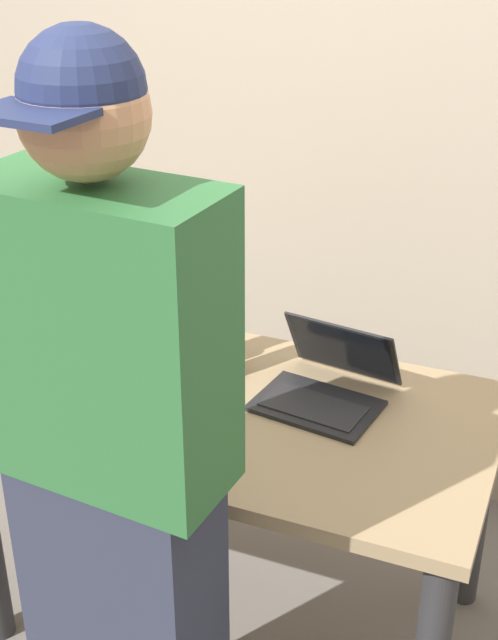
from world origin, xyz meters
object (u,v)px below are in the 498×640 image
object	(u,v)px
beer_bottle_brown	(195,335)
laptop	(327,383)
beer_bottle_amber	(216,319)
beer_bottle_green	(231,333)
person_figure	(115,478)

from	to	relation	value
beer_bottle_brown	laptop	bearing A→B (deg)	-0.59
laptop	beer_bottle_brown	world-z (taller)	beer_bottle_brown
beer_bottle_amber	beer_bottle_green	bearing A→B (deg)	-42.12
beer_bottle_green	beer_bottle_amber	distance (m)	0.10
beer_bottle_amber	person_figure	distance (m)	0.79
beer_bottle_green	beer_bottle_brown	xyz separation A→B (m)	(-0.10, -0.02, -0.02)
beer_bottle_brown	beer_bottle_amber	xyz separation A→B (m)	(0.03, 0.08, 0.01)
laptop	beer_bottle_green	distance (m)	0.29
laptop	beer_bottle_amber	distance (m)	0.37
beer_bottle_amber	laptop	bearing A→B (deg)	-14.02
beer_bottle_brown	beer_bottle_amber	bearing A→B (deg)	72.36
beer_bottle_amber	beer_bottle_brown	bearing A→B (deg)	-107.64
laptop	beer_bottle_green	world-z (taller)	beer_bottle_green
laptop	person_figure	distance (m)	0.74
laptop	beer_bottle_amber	bearing A→B (deg)	165.98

